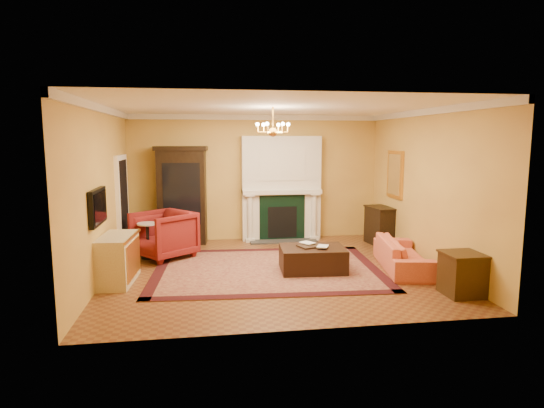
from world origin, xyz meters
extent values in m
cube|color=brown|center=(0.00, 0.00, -0.01)|extent=(6.00, 5.50, 0.02)
cube|color=white|center=(0.00, 0.00, 3.01)|extent=(6.00, 5.50, 0.02)
cube|color=gold|center=(0.00, 2.76, 1.50)|extent=(6.00, 0.02, 3.00)
cube|color=gold|center=(0.00, -2.76, 1.50)|extent=(6.00, 0.02, 3.00)
cube|color=gold|center=(-3.01, 0.00, 1.50)|extent=(0.02, 5.50, 3.00)
cube|color=gold|center=(3.01, 0.00, 1.50)|extent=(0.02, 5.50, 3.00)
cube|color=silver|center=(0.60, 2.59, 1.25)|extent=(1.90, 0.32, 2.50)
cube|color=silver|center=(0.60, 2.42, 1.85)|extent=(1.10, 0.01, 0.80)
cube|color=black|center=(0.60, 2.42, 0.55)|extent=(1.10, 0.02, 1.10)
cube|color=black|center=(0.60, 2.42, 0.45)|extent=(0.70, 0.02, 0.75)
cube|color=#333333|center=(0.60, 2.30, 0.02)|extent=(1.60, 0.50, 0.04)
cube|color=silver|center=(0.60, 2.53, 1.18)|extent=(1.90, 0.44, 0.10)
cylinder|color=silver|center=(-0.18, 2.41, 0.59)|extent=(0.14, 0.14, 1.18)
cylinder|color=silver|center=(1.38, 2.41, 0.59)|extent=(0.14, 0.14, 1.18)
cube|color=silver|center=(0.00, 2.71, 2.94)|extent=(6.00, 0.08, 0.12)
cube|color=silver|center=(-2.96, 0.00, 2.94)|extent=(0.08, 5.50, 0.12)
cube|color=silver|center=(2.96, 0.00, 2.94)|extent=(0.08, 5.50, 0.12)
cube|color=white|center=(-2.96, 1.70, 1.05)|extent=(0.08, 1.05, 2.10)
cube|color=black|center=(-2.92, 1.70, 1.02)|extent=(0.02, 0.85, 1.95)
cube|color=black|center=(-2.95, -0.60, 1.35)|extent=(0.08, 0.95, 0.58)
cube|color=black|center=(-2.90, -0.60, 1.35)|extent=(0.01, 0.85, 0.48)
cube|color=gold|center=(2.97, 1.40, 1.65)|extent=(0.05, 0.76, 1.05)
cube|color=white|center=(2.94, 1.40, 1.65)|extent=(0.01, 0.62, 0.90)
cylinder|color=gold|center=(0.00, 0.00, 2.80)|extent=(0.03, 0.03, 0.40)
sphere|color=gold|center=(0.00, 0.00, 2.55)|extent=(0.16, 0.16, 0.16)
sphere|color=#FFE5B2|center=(0.28, 0.00, 2.69)|extent=(0.07, 0.07, 0.07)
sphere|color=#FFE5B2|center=(0.14, 0.24, 2.69)|extent=(0.07, 0.07, 0.07)
sphere|color=#FFE5B2|center=(-0.14, 0.24, 2.69)|extent=(0.07, 0.07, 0.07)
sphere|color=#FFE5B2|center=(-0.28, 0.00, 2.69)|extent=(0.07, 0.07, 0.07)
sphere|color=#FFE5B2|center=(-0.14, -0.24, 2.69)|extent=(0.07, 0.07, 0.07)
sphere|color=#FFE5B2|center=(0.14, -0.24, 2.69)|extent=(0.07, 0.07, 0.07)
cube|color=#4D101A|center=(-0.11, 0.02, 0.01)|extent=(4.37, 3.39, 0.02)
cube|color=black|center=(-1.75, 2.49, 1.09)|extent=(1.13, 0.59, 2.17)
imported|color=maroon|center=(-2.08, 1.18, 0.53)|extent=(1.41, 1.42, 1.07)
cylinder|color=black|center=(-2.41, 1.21, 0.02)|extent=(0.29, 0.29, 0.04)
cylinder|color=black|center=(-2.41, 1.21, 0.37)|extent=(0.06, 0.06, 0.66)
cylinder|color=silver|center=(-2.41, 1.21, 0.72)|extent=(0.41, 0.41, 0.03)
cube|color=beige|center=(-2.73, -0.37, 0.41)|extent=(0.59, 1.13, 0.82)
imported|color=#E26A47|center=(2.43, -0.32, 0.38)|extent=(0.91, 1.99, 0.75)
cube|color=#331F0E|center=(2.72, -1.83, 0.32)|extent=(0.56, 0.56, 0.64)
cube|color=black|center=(2.78, 1.69, 0.42)|extent=(0.52, 0.81, 0.85)
cube|color=black|center=(0.71, -0.20, 0.23)|extent=(1.23, 0.93, 0.44)
cube|color=black|center=(0.67, -0.16, 0.47)|extent=(0.50, 0.44, 0.03)
imported|color=gray|center=(0.57, -0.07, 0.61)|extent=(0.18, 0.13, 0.27)
imported|color=gray|center=(0.78, -0.28, 0.61)|extent=(0.18, 0.10, 0.26)
cylinder|color=tan|center=(-0.11, 2.53, 1.28)|extent=(0.12, 0.12, 0.10)
cone|color=#0E3412|center=(-0.11, 2.53, 1.51)|extent=(0.17, 0.17, 0.37)
cylinder|color=tan|center=(1.26, 2.53, 1.28)|extent=(0.12, 0.12, 0.10)
cone|color=#0E3412|center=(1.26, 2.53, 1.52)|extent=(0.18, 0.18, 0.38)
camera|label=1|loc=(-1.26, -8.17, 2.43)|focal=30.00mm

